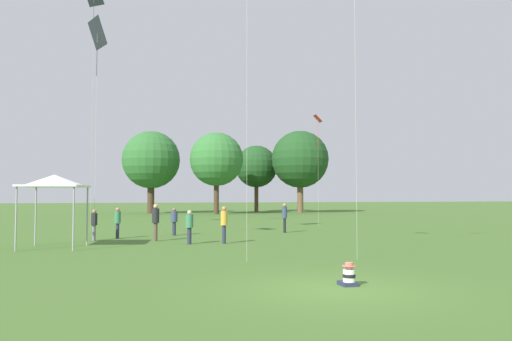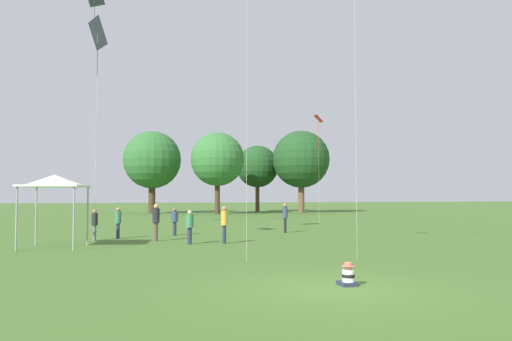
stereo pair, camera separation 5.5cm
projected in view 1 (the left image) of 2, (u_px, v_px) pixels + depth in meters
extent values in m
plane|color=#426628|center=(335.00, 290.00, 11.64)|extent=(300.00, 300.00, 0.00)
cube|color=#282D47|center=(348.00, 283.00, 12.23)|extent=(0.37, 0.46, 0.10)
cylinder|color=white|center=(349.00, 276.00, 12.16)|extent=(0.30, 0.30, 0.30)
cylinder|color=black|center=(349.00, 276.00, 12.16)|extent=(0.31, 0.31, 0.08)
sphere|color=#A37556|center=(349.00, 266.00, 12.17)|extent=(0.20, 0.20, 0.20)
cylinder|color=#E0665B|center=(349.00, 266.00, 12.17)|extent=(0.33, 0.33, 0.01)
cylinder|color=#E0665B|center=(349.00, 264.00, 12.18)|extent=(0.20, 0.20, 0.09)
cylinder|color=black|center=(285.00, 225.00, 29.72)|extent=(0.22, 0.22, 0.86)
cylinder|color=#334260|center=(285.00, 213.00, 29.76)|extent=(0.40, 0.40, 0.68)
sphere|color=#A37556|center=(285.00, 205.00, 29.78)|extent=(0.23, 0.23, 0.23)
cylinder|color=#282D42|center=(189.00, 236.00, 22.64)|extent=(0.27, 0.27, 0.76)
cylinder|color=#387A51|center=(189.00, 221.00, 22.68)|extent=(0.48, 0.48, 0.60)
sphere|color=#DBAD89|center=(189.00, 212.00, 22.70)|extent=(0.20, 0.20, 0.20)
cylinder|color=brown|center=(155.00, 232.00, 24.20)|extent=(0.27, 0.27, 0.88)
cylinder|color=#232328|center=(156.00, 216.00, 24.24)|extent=(0.49, 0.49, 0.70)
sphere|color=tan|center=(156.00, 206.00, 24.27)|extent=(0.24, 0.24, 0.24)
cylinder|color=#282D42|center=(224.00, 234.00, 22.95)|extent=(0.23, 0.23, 0.84)
cylinder|color=gold|center=(224.00, 218.00, 22.98)|extent=(0.42, 0.42, 0.67)
sphere|color=#A37556|center=(224.00, 209.00, 23.01)|extent=(0.23, 0.23, 0.23)
cylinder|color=#282D42|center=(117.00, 231.00, 25.68)|extent=(0.24, 0.24, 0.78)
cylinder|color=#387A51|center=(118.00, 217.00, 25.71)|extent=(0.44, 0.44, 0.62)
sphere|color=#A37556|center=(118.00, 210.00, 25.73)|extent=(0.21, 0.21, 0.21)
cylinder|color=#282D42|center=(174.00, 229.00, 27.62)|extent=(0.28, 0.28, 0.75)
cylinder|color=#334260|center=(174.00, 217.00, 27.66)|extent=(0.51, 0.51, 0.59)
sphere|color=brown|center=(174.00, 210.00, 27.67)|extent=(0.20, 0.20, 0.20)
cylinder|color=slate|center=(94.00, 233.00, 24.46)|extent=(0.21, 0.21, 0.75)
cylinder|color=#232328|center=(94.00, 219.00, 24.50)|extent=(0.37, 0.37, 0.59)
sphere|color=#A37556|center=(94.00, 211.00, 24.52)|extent=(0.20, 0.20, 0.20)
cube|color=white|center=(54.00, 186.00, 21.05)|extent=(2.87, 2.87, 0.08)
cone|color=white|center=(54.00, 180.00, 21.06)|extent=(2.72, 2.72, 0.44)
cylinder|color=#99999E|center=(36.00, 216.00, 21.99)|extent=(0.07, 0.07, 2.57)
cylinder|color=#99999E|center=(87.00, 216.00, 22.18)|extent=(0.07, 0.07, 2.57)
cylinder|color=#99999E|center=(16.00, 219.00, 19.78)|extent=(0.07, 0.07, 2.57)
cylinder|color=#99999E|center=(74.00, 219.00, 19.98)|extent=(0.07, 0.07, 2.57)
cylinder|color=#BCB7A8|center=(355.00, 95.00, 17.47)|extent=(0.01, 0.01, 11.46)
cylinder|color=#BCB7A8|center=(247.00, 79.00, 16.90)|extent=(0.01, 0.01, 12.31)
cube|color=#1E2328|center=(97.00, 33.00, 23.28)|extent=(0.95, 1.42, 1.27)
cylinder|color=#1E2328|center=(97.00, 59.00, 23.22)|extent=(0.02, 0.02, 1.56)
cylinder|color=#BCB7A8|center=(96.00, 137.00, 23.04)|extent=(0.01, 0.01, 9.80)
cube|color=red|center=(318.00, 119.00, 36.74)|extent=(0.61, 0.78, 0.53)
cylinder|color=red|center=(318.00, 135.00, 36.68)|extent=(0.02, 0.02, 1.96)
cylinder|color=#BCB7A8|center=(318.00, 172.00, 36.54)|extent=(0.01, 0.01, 7.89)
cylinder|color=#1E2328|center=(94.00, 13.00, 33.40)|extent=(0.02, 0.02, 1.39)
cylinder|color=#BCB7A8|center=(92.00, 111.00, 33.07)|extent=(0.01, 0.01, 15.59)
cylinder|color=#473323|center=(216.00, 194.00, 60.10)|extent=(0.62, 0.62, 4.84)
sphere|color=#337033|center=(216.00, 159.00, 60.31)|extent=(6.50, 6.50, 6.50)
cylinder|color=brown|center=(256.00, 195.00, 68.72)|extent=(0.55, 0.55, 4.66)
sphere|color=#1E471E|center=(256.00, 166.00, 68.92)|extent=(5.79, 5.79, 5.79)
cylinder|color=#473323|center=(151.00, 194.00, 62.11)|extent=(0.85, 0.85, 4.73)
sphere|color=#2D662D|center=(151.00, 160.00, 62.33)|extent=(7.19, 7.19, 7.19)
cylinder|color=brown|center=(300.00, 194.00, 65.11)|extent=(0.78, 0.78, 4.93)
sphere|color=#1E471E|center=(300.00, 159.00, 65.34)|extent=(7.48, 7.48, 7.48)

